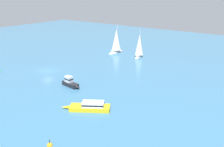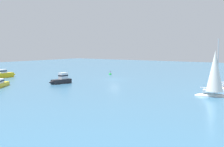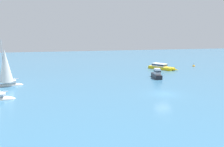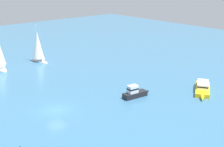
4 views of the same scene
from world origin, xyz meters
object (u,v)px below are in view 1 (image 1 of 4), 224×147
object	(u,v)px
channel_buoy	(50,145)
yacht_1	(116,42)
cabin_cruiser_1	(71,83)
yacht	(139,47)
cabin_cruiser	(90,106)

from	to	relation	value
channel_buoy	yacht_1	bearing A→B (deg)	-63.40
yacht_1	channel_buoy	size ratio (longest dim) A/B	7.60
cabin_cruiser_1	channel_buoy	size ratio (longest dim) A/B	4.10
cabin_cruiser_1	yacht	world-z (taller)	yacht
cabin_cruiser_1	yacht_1	bearing A→B (deg)	115.71
yacht	channel_buoy	xyz separation A→B (m)	(-14.50, 46.33, -3.17)
yacht	cabin_cruiser_1	bearing A→B (deg)	171.52
yacht	channel_buoy	world-z (taller)	yacht
yacht_1	yacht	bearing A→B (deg)	-90.52
cabin_cruiser	yacht_1	xyz separation A→B (m)	(20.81, -36.01, 2.68)
cabin_cruiser	yacht	size ratio (longest dim) A/B	0.87
cabin_cruiser_1	yacht	bearing A→B (deg)	99.46
cabin_cruiser_1	channel_buoy	world-z (taller)	cabin_cruiser_1
yacht_1	cabin_cruiser	bearing A→B (deg)	-146.74
yacht	cabin_cruiser	bearing A→B (deg)	-172.49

